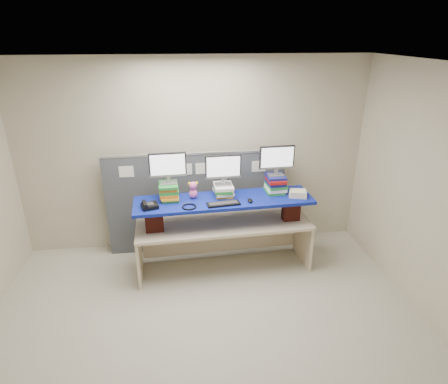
{
  "coord_description": "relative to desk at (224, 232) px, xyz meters",
  "views": [
    {
      "loc": [
        -0.21,
        -3.2,
        3.06
      ],
      "look_at": [
        0.33,
        1.2,
        1.16
      ],
      "focal_mm": 30.0,
      "sensor_mm": 36.0,
      "label": 1
    }
  ],
  "objects": [
    {
      "name": "blue_board",
      "position": [
        0.0,
        0.0,
        0.48
      ],
      "size": [
        2.35,
        0.69,
        0.04
      ],
      "primitive_type": "cube",
      "rotation": [
        0.0,
        0.0,
        0.05
      ],
      "color": "navy",
      "rests_on": "brick_pier_left"
    },
    {
      "name": "binder_stack",
      "position": [
        0.98,
        -0.03,
        0.54
      ],
      "size": [
        0.27,
        0.23,
        0.08
      ],
      "rotation": [
        0.0,
        0.0,
        -0.25
      ],
      "color": "beige",
      "rests_on": "blue_board"
    },
    {
      "name": "monitor_center",
      "position": [
        0.0,
        0.12,
        0.88
      ],
      "size": [
        0.47,
        0.14,
        0.41
      ],
      "rotation": [
        0.0,
        0.0,
        0.05
      ],
      "color": "#95959A",
      "rests_on": "book_stack_center"
    },
    {
      "name": "monitor_left",
      "position": [
        -0.7,
        0.08,
        0.95
      ],
      "size": [
        0.47,
        0.14,
        0.41
      ],
      "rotation": [
        0.0,
        0.0,
        0.05
      ],
      "color": "#95959A",
      "rests_on": "book_stack_left"
    },
    {
      "name": "keyboard",
      "position": [
        -0.03,
        -0.17,
        0.51
      ],
      "size": [
        0.43,
        0.19,
        0.03
      ],
      "rotation": [
        0.0,
        0.0,
        0.12
      ],
      "color": "black",
      "rests_on": "blue_board"
    },
    {
      "name": "mouse",
      "position": [
        0.32,
        -0.13,
        0.52
      ],
      "size": [
        0.11,
        0.13,
        0.04
      ],
      "primitive_type": "ellipsoid",
      "rotation": [
        0.0,
        0.0,
        0.4
      ],
      "color": "black",
      "rests_on": "blue_board"
    },
    {
      "name": "cubicle_partition",
      "position": [
        -0.33,
        0.58,
        0.2
      ],
      "size": [
        2.6,
        0.06,
        1.53
      ],
      "color": "#3D4148",
      "rests_on": "ground"
    },
    {
      "name": "room",
      "position": [
        -0.33,
        -1.2,
        0.83
      ],
      "size": [
        5.0,
        4.0,
        2.8
      ],
      "color": "#BCB39B",
      "rests_on": "ground"
    },
    {
      "name": "headset",
      "position": [
        -0.46,
        -0.2,
        0.51
      ],
      "size": [
        0.19,
        0.19,
        0.02
      ],
      "primitive_type": "torus",
      "rotation": [
        0.0,
        0.0,
        -0.04
      ],
      "color": "black",
      "rests_on": "blue_board"
    },
    {
      "name": "desk_phone",
      "position": [
        -0.95,
        -0.15,
        0.53
      ],
      "size": [
        0.23,
        0.22,
        0.08
      ],
      "rotation": [
        0.0,
        0.0,
        0.27
      ],
      "color": "black",
      "rests_on": "blue_board"
    },
    {
      "name": "book_stack_right",
      "position": [
        0.72,
        0.15,
        0.62
      ],
      "size": [
        0.27,
        0.31,
        0.24
      ],
      "color": "#248831",
      "rests_on": "blue_board"
    },
    {
      "name": "book_stack_left",
      "position": [
        -0.7,
        0.08,
        0.61
      ],
      "size": [
        0.25,
        0.31,
        0.22
      ],
      "color": "#248831",
      "rests_on": "blue_board"
    },
    {
      "name": "brick_pier_left",
      "position": [
        -0.91,
        -0.09,
        0.3
      ],
      "size": [
        0.23,
        0.14,
        0.31
      ],
      "primitive_type": "cube",
      "rotation": [
        0.0,
        0.0,
        0.05
      ],
      "color": "maroon",
      "rests_on": "desk"
    },
    {
      "name": "book_stack_center",
      "position": [
        0.01,
        0.12,
        0.57
      ],
      "size": [
        0.27,
        0.32,
        0.15
      ],
      "color": "yellow",
      "rests_on": "blue_board"
    },
    {
      "name": "brick_pier_right",
      "position": [
        0.91,
        -0.01,
        0.3
      ],
      "size": [
        0.23,
        0.14,
        0.31
      ],
      "primitive_type": "cube",
      "rotation": [
        0.0,
        0.0,
        0.05
      ],
      "color": "maroon",
      "rests_on": "desk"
    },
    {
      "name": "desk",
      "position": [
        0.0,
        0.0,
        0.0
      ],
      "size": [
        2.36,
        0.79,
        0.71
      ],
      "rotation": [
        0.0,
        0.0,
        0.05
      ],
      "color": "beige",
      "rests_on": "ground"
    },
    {
      "name": "monitor_right",
      "position": [
        0.72,
        0.15,
        0.97
      ],
      "size": [
        0.47,
        0.14,
        0.41
      ],
      "rotation": [
        0.0,
        0.0,
        0.05
      ],
      "color": "#95959A",
      "rests_on": "book_stack_right"
    },
    {
      "name": "plush_toy",
      "position": [
        -0.39,
        0.08,
        0.61
      ],
      "size": [
        0.13,
        0.1,
        0.23
      ],
      "rotation": [
        0.0,
        0.0,
        0.42
      ],
      "color": "pink",
      "rests_on": "blue_board"
    }
  ]
}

